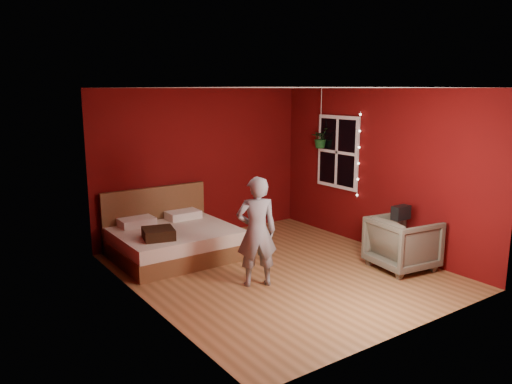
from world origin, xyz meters
name	(u,v)px	position (x,y,z in m)	size (l,w,h in m)	color
floor	(279,271)	(0.00, 0.00, 0.00)	(4.50, 4.50, 0.00)	#97673C
room_walls	(280,156)	(0.00, 0.00, 1.68)	(4.04, 4.54, 2.62)	#570909
window	(338,152)	(1.97, 0.90, 1.50)	(0.05, 0.97, 1.27)	white
fairy_lights	(359,155)	(1.94, 0.38, 1.50)	(0.04, 0.04, 1.45)	silver
bed	(173,240)	(-0.95, 1.52, 0.26)	(1.81, 1.54, 1.00)	brown
person	(257,232)	(-0.56, -0.23, 0.74)	(0.54, 0.35, 1.48)	slate
armchair	(403,243)	(1.54, -0.93, 0.38)	(0.82, 0.85, 0.77)	#565344
handbag	(401,212)	(1.43, -0.96, 0.87)	(0.28, 0.14, 0.20)	black
throw_pillow	(158,234)	(-1.36, 1.11, 0.53)	(0.43, 0.43, 0.15)	black
hanging_plant	(320,138)	(1.88, 1.26, 1.73)	(0.38, 0.35, 1.06)	silver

